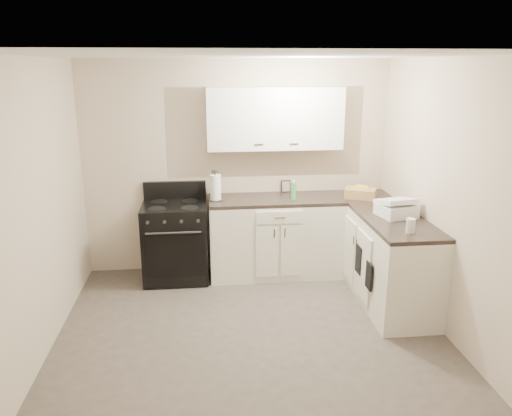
{
  "coord_description": "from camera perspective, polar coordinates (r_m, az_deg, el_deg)",
  "views": [
    {
      "loc": [
        -0.4,
        -4.03,
        2.43
      ],
      "look_at": [
        0.12,
        0.85,
        1.01
      ],
      "focal_mm": 35.0,
      "sensor_mm": 36.0,
      "label": 1
    }
  ],
  "objects": [
    {
      "name": "base_cabinets_back",
      "position": [
        5.94,
        2.22,
        -3.42
      ],
      "size": [
        1.55,
        0.6,
        0.9
      ],
      "primitive_type": "cube",
      "color": "silver",
      "rests_on": "floor"
    },
    {
      "name": "knife_block",
      "position": [
        5.82,
        -4.68,
        2.35
      ],
      "size": [
        0.11,
        0.1,
        0.23
      ],
      "primitive_type": "cube",
      "rotation": [
        0.0,
        0.0,
        -0.11
      ],
      "color": "tan",
      "rests_on": "countertop_back"
    },
    {
      "name": "floor",
      "position": [
        4.73,
        -0.39,
        -14.87
      ],
      "size": [
        3.6,
        3.6,
        0.0
      ],
      "primitive_type": "plane",
      "color": "#473F38",
      "rests_on": "ground"
    },
    {
      "name": "upper_cabinets",
      "position": [
        5.77,
        2.15,
        10.2
      ],
      "size": [
        1.55,
        0.3,
        0.7
      ],
      "primitive_type": "cube",
      "color": "white",
      "rests_on": "wall_back"
    },
    {
      "name": "stove",
      "position": [
        5.86,
        -9.16,
        -3.78
      ],
      "size": [
        0.73,
        0.63,
        0.88
      ],
      "primitive_type": "cube",
      "color": "black",
      "rests_on": "floor"
    },
    {
      "name": "countertop_grill",
      "position": [
        5.28,
        15.72,
        -0.23
      ],
      "size": [
        0.4,
        0.38,
        0.12
      ],
      "primitive_type": "cube",
      "rotation": [
        0.0,
        0.0,
        0.22
      ],
      "color": "white",
      "rests_on": "countertop_right"
    },
    {
      "name": "soap_bottle",
      "position": [
        5.73,
        4.31,
        1.98
      ],
      "size": [
        0.08,
        0.08,
        0.2
      ],
      "primitive_type": "cylinder",
      "rotation": [
        0.0,
        0.0,
        0.26
      ],
      "color": "#41AB5D",
      "rests_on": "countertop_back"
    },
    {
      "name": "wall_back",
      "position": [
        5.97,
        -2.17,
        4.66
      ],
      "size": [
        3.6,
        0.0,
        3.6
      ],
      "primitive_type": "plane",
      "rotation": [
        1.57,
        0.0,
        0.0
      ],
      "color": "beige",
      "rests_on": "ground"
    },
    {
      "name": "oven_mitt_far",
      "position": [
        5.31,
        11.68,
        -5.78
      ],
      "size": [
        0.02,
        0.17,
        0.3
      ],
      "primitive_type": "cube",
      "color": "black",
      "rests_on": "base_cabinets_right"
    },
    {
      "name": "countertop_back",
      "position": [
        5.8,
        2.27,
        0.96
      ],
      "size": [
        1.55,
        0.6,
        0.04
      ],
      "primitive_type": "cube",
      "color": "black",
      "rests_on": "base_cabinets_back"
    },
    {
      "name": "picture_frame",
      "position": [
        6.05,
        3.42,
        2.5
      ],
      "size": [
        0.12,
        0.06,
        0.15
      ],
      "primitive_type": "cube",
      "rotation": [
        -0.14,
        0.0,
        0.19
      ],
      "color": "black",
      "rests_on": "countertop_back"
    },
    {
      "name": "wall_right",
      "position": [
        4.75,
        21.74,
        0.5
      ],
      "size": [
        0.0,
        3.6,
        3.6
      ],
      "primitive_type": "plane",
      "rotation": [
        1.57,
        0.0,
        -1.57
      ],
      "color": "beige",
      "rests_on": "ground"
    },
    {
      "name": "wall_left",
      "position": [
        4.43,
        -24.28,
        -0.86
      ],
      "size": [
        0.0,
        3.6,
        3.6
      ],
      "primitive_type": "plane",
      "rotation": [
        1.57,
        0.0,
        1.57
      ],
      "color": "beige",
      "rests_on": "ground"
    },
    {
      "name": "wicker_basket",
      "position": [
        5.9,
        11.83,
        1.66
      ],
      "size": [
        0.4,
        0.35,
        0.11
      ],
      "primitive_type": "cube",
      "rotation": [
        0.0,
        0.0,
        -0.43
      ],
      "color": "tan",
      "rests_on": "countertop_right"
    },
    {
      "name": "oven_mitt_near",
      "position": [
        5.04,
        12.79,
        -7.57
      ],
      "size": [
        0.02,
        0.16,
        0.27
      ],
      "primitive_type": "cube",
      "color": "black",
      "rests_on": "base_cabinets_right"
    },
    {
      "name": "paper_towel",
      "position": [
        5.68,
        -4.64,
        2.34
      ],
      "size": [
        0.16,
        0.16,
        0.29
      ],
      "primitive_type": "cylinder",
      "rotation": [
        0.0,
        0.0,
        -0.43
      ],
      "color": "white",
      "rests_on": "countertop_back"
    },
    {
      "name": "wall_front",
      "position": [
        2.56,
        3.71,
        -11.47
      ],
      "size": [
        3.6,
        0.0,
        3.6
      ],
      "primitive_type": "plane",
      "rotation": [
        -1.57,
        0.0,
        0.0
      ],
      "color": "beige",
      "rests_on": "ground"
    },
    {
      "name": "ceiling",
      "position": [
        4.05,
        -0.47,
        17.05
      ],
      "size": [
        3.6,
        3.6,
        0.0
      ],
      "primitive_type": "plane",
      "color": "white",
      "rests_on": "wall_back"
    },
    {
      "name": "base_cabinets_right",
      "position": [
        5.6,
        14.19,
        -5.13
      ],
      "size": [
        0.6,
        1.9,
        0.9
      ],
      "primitive_type": "cube",
      "color": "silver",
      "rests_on": "floor"
    },
    {
      "name": "countertop_right",
      "position": [
        5.46,
        14.53,
        -0.53
      ],
      "size": [
        0.6,
        1.9,
        0.04
      ],
      "primitive_type": "cube",
      "color": "black",
      "rests_on": "base_cabinets_right"
    },
    {
      "name": "glass_jar",
      "position": [
        4.79,
        17.24,
        -1.95
      ],
      "size": [
        0.1,
        0.1,
        0.14
      ],
      "primitive_type": "cylinder",
      "rotation": [
        0.0,
        0.0,
        -0.27
      ],
      "color": "silver",
      "rests_on": "countertop_right"
    }
  ]
}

